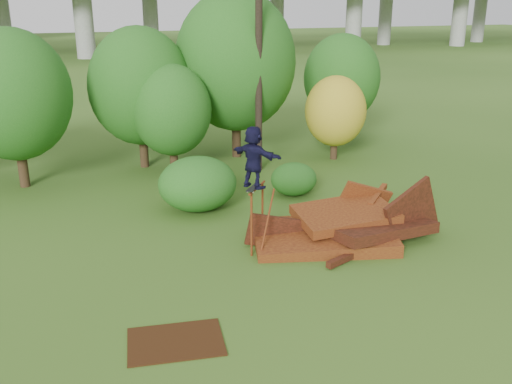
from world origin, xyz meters
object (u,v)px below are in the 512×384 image
object	(u,v)px
scrap_pile	(345,228)
skater	(254,157)
flat_plate	(176,342)
utility_pole	(259,33)

from	to	relation	value
scrap_pile	skater	xyz separation A→B (m)	(-2.76, 0.10, 2.35)
scrap_pile	flat_plate	xyz separation A→B (m)	(-5.77, -3.34, -0.36)
skater	scrap_pile	bearing A→B (deg)	-123.08
skater	utility_pole	size ratio (longest dim) A/B	0.15
scrap_pile	skater	distance (m)	3.63
utility_pole	flat_plate	bearing A→B (deg)	-119.05
skater	utility_pole	world-z (taller)	utility_pole
scrap_pile	utility_pole	bearing A→B (deg)	87.82
skater	utility_pole	bearing A→B (deg)	-53.21
scrap_pile	skater	world-z (taller)	skater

